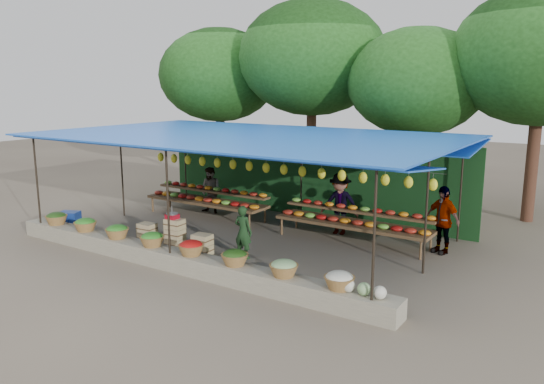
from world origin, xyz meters
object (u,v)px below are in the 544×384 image
Objects in this scene: crate_counter at (174,236)px; vendor_seated at (243,232)px; blue_crate_back at (70,217)px; blue_crate_front at (59,220)px; weighing_scale at (172,216)px.

vendor_seated is at bearing 10.31° from crate_counter.
crate_counter is 4.44m from blue_crate_back.
blue_crate_back reaches higher than blue_crate_front.
crate_counter is 1.84× the size of vendor_seated.
weighing_scale reaches higher than crate_counter.
blue_crate_back is at bearing 66.54° from blue_crate_front.
vendor_seated reaches higher than weighing_scale.
weighing_scale is 4.44m from blue_crate_back.
crate_counter is 4.47m from blue_crate_front.
crate_counter is at bearing -15.09° from blue_crate_front.
blue_crate_front is at bearing 4.07° from vendor_seated.
weighing_scale is 2.00m from vendor_seated.
blue_crate_back is at bearing 0.93° from vendor_seated.
crate_counter reaches higher than blue_crate_back.
crate_counter is at bearing 9.43° from vendor_seated.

